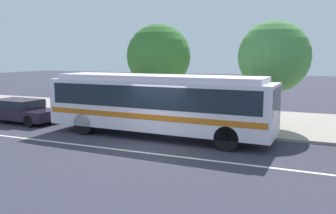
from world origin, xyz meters
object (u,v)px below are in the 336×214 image
(bus_stop_sign, at_px, (236,101))
(street_tree_mid_block, at_px, (274,57))
(transit_bus, at_px, (158,101))
(pedestrian_waiting_near_sign, at_px, (124,101))
(pedestrian_walking_along_curb, at_px, (208,110))
(sedan_behind_bus, at_px, (20,109))
(pedestrian_standing_by_tree, at_px, (124,103))
(street_tree_near_stop, at_px, (159,57))

(bus_stop_sign, height_order, street_tree_mid_block, street_tree_mid_block)
(transit_bus, bearing_deg, street_tree_mid_block, 42.04)
(pedestrian_waiting_near_sign, height_order, bus_stop_sign, bus_stop_sign)
(pedestrian_walking_along_curb, bearing_deg, sedan_behind_bus, -171.41)
(transit_bus, relative_size, pedestrian_standing_by_tree, 6.62)
(transit_bus, xyz_separation_m, street_tree_near_stop, (-2.16, 4.85, 2.02))
(street_tree_mid_block, bearing_deg, transit_bus, -137.96)
(pedestrian_standing_by_tree, height_order, street_tree_near_stop, street_tree_near_stop)
(pedestrian_standing_by_tree, xyz_separation_m, bus_stop_sign, (6.66, -1.10, 0.57))
(sedan_behind_bus, relative_size, street_tree_mid_block, 0.86)
(pedestrian_standing_by_tree, xyz_separation_m, street_tree_near_stop, (1.29, 2.01, 2.61))
(transit_bus, height_order, pedestrian_walking_along_curb, transit_bus)
(pedestrian_walking_along_curb, bearing_deg, pedestrian_standing_by_tree, 168.99)
(bus_stop_sign, xyz_separation_m, street_tree_near_stop, (-5.38, 3.11, 2.05))
(pedestrian_walking_along_curb, relative_size, bus_stop_sign, 0.73)
(bus_stop_sign, xyz_separation_m, street_tree_mid_block, (1.35, 2.38, 2.03))
(transit_bus, distance_m, street_tree_near_stop, 5.68)
(pedestrian_waiting_near_sign, height_order, pedestrian_walking_along_curb, pedestrian_waiting_near_sign)
(sedan_behind_bus, bearing_deg, bus_stop_sign, 7.27)
(pedestrian_waiting_near_sign, xyz_separation_m, street_tree_mid_block, (8.00, 1.25, 2.50))
(street_tree_mid_block, bearing_deg, bus_stop_sign, -119.51)
(pedestrian_waiting_near_sign, xyz_separation_m, street_tree_near_stop, (1.27, 1.98, 2.52))
(pedestrian_waiting_near_sign, xyz_separation_m, pedestrian_standing_by_tree, (-0.01, -0.03, -0.10))
(transit_bus, xyz_separation_m, pedestrian_waiting_near_sign, (-3.43, 2.86, -0.50))
(sedan_behind_bus, bearing_deg, street_tree_mid_block, 16.45)
(pedestrian_standing_by_tree, bearing_deg, pedestrian_walking_along_curb, -11.01)
(street_tree_near_stop, bearing_deg, transit_bus, -65.99)
(transit_bus, height_order, pedestrian_waiting_near_sign, transit_bus)
(transit_bus, height_order, pedestrian_standing_by_tree, transit_bus)
(pedestrian_standing_by_tree, bearing_deg, sedan_behind_bus, -153.20)
(sedan_behind_bus, relative_size, pedestrian_standing_by_tree, 2.88)
(pedestrian_waiting_near_sign, bearing_deg, street_tree_near_stop, 57.28)
(transit_bus, xyz_separation_m, bus_stop_sign, (3.22, 1.73, -0.03))
(street_tree_mid_block, bearing_deg, pedestrian_waiting_near_sign, -171.09)
(pedestrian_waiting_near_sign, distance_m, street_tree_mid_block, 8.47)
(bus_stop_sign, bearing_deg, street_tree_mid_block, 60.49)
(sedan_behind_bus, distance_m, bus_stop_sign, 11.96)
(sedan_behind_bus, xyz_separation_m, street_tree_mid_block, (13.18, 3.89, 2.92))
(sedan_behind_bus, height_order, street_tree_mid_block, street_tree_mid_block)
(pedestrian_waiting_near_sign, height_order, pedestrian_standing_by_tree, pedestrian_waiting_near_sign)
(pedestrian_walking_along_curb, bearing_deg, transit_bus, -135.76)
(bus_stop_sign, height_order, street_tree_near_stop, street_tree_near_stop)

